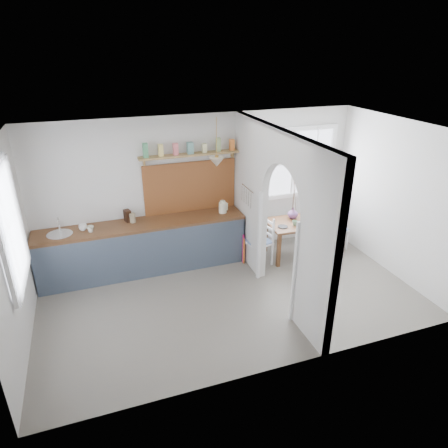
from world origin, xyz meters
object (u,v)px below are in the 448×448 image
object	(u,v)px
chair_left	(258,241)
kettle	(223,207)
chair_right	(335,228)
dining_table	(296,239)
vase	(293,213)

from	to	relation	value
chair_left	kettle	bearing A→B (deg)	-141.04
chair_right	kettle	xyz separation A→B (m)	(-2.17, 0.36, 0.59)
dining_table	kettle	bearing A→B (deg)	166.56
dining_table	chair_right	size ratio (longest dim) A/B	1.28
dining_table	kettle	distance (m)	1.53
chair_left	kettle	distance (m)	0.88
kettle	dining_table	bearing A→B (deg)	3.29
chair_left	vase	xyz separation A→B (m)	(0.80, 0.24, 0.33)
chair_left	chair_right	bearing A→B (deg)	81.26
chair_right	vase	distance (m)	0.94
dining_table	chair_left	bearing A→B (deg)	-173.86
chair_left	vase	distance (m)	0.90
vase	dining_table	bearing A→B (deg)	-89.76
chair_left	kettle	xyz separation A→B (m)	(-0.52, 0.43, 0.56)
dining_table	kettle	world-z (taller)	kettle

